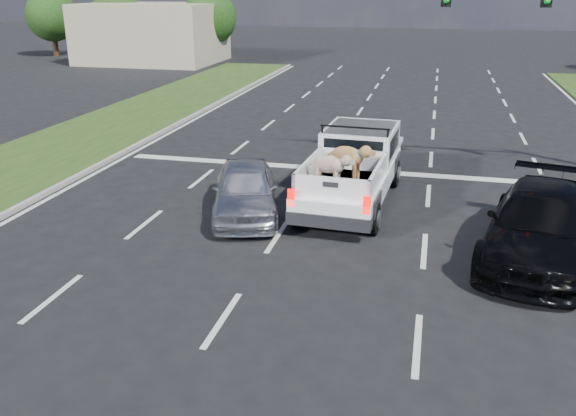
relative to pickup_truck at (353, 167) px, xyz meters
name	(u,v)px	position (x,y,z in m)	size (l,w,h in m)	color
ground	(316,332)	(0.36, -7.03, -0.99)	(160.00, 160.00, 0.00)	black
road_markings	(362,207)	(0.36, -0.46, -0.99)	(17.75, 60.00, 0.01)	silver
curb_left	(57,187)	(-8.69, -1.03, -0.92)	(0.15, 60.00, 0.14)	gray
building_left	(153,33)	(-19.64, 28.97, 1.21)	(10.00, 8.00, 4.40)	tan
tree_far_a	(52,16)	(-29.64, 30.97, 2.29)	(4.20, 4.20, 5.40)	#332114
tree_far_b	(117,17)	(-23.64, 30.97, 2.29)	(4.20, 4.20, 5.40)	#332114
tree_far_c	(210,18)	(-15.64, 30.97, 2.29)	(4.20, 4.20, 5.40)	#332114
pickup_truck	(353,167)	(0.00, 0.00, 0.00)	(2.40, 5.79, 2.13)	black
silver_sedan	(245,190)	(-2.59, -1.74, -0.30)	(1.64, 4.08, 1.39)	silver
black_coupe	(540,225)	(4.54, -2.80, -0.22)	(2.16, 5.32, 1.54)	black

